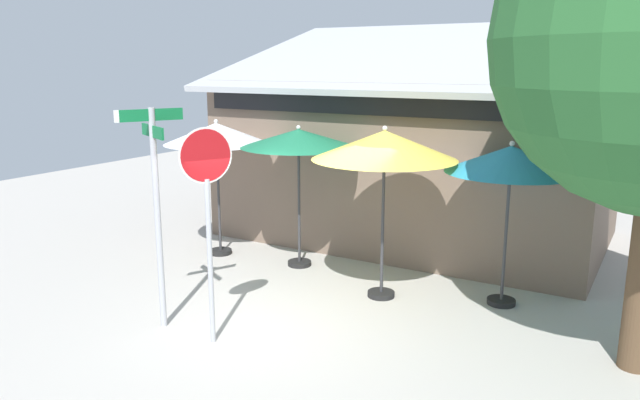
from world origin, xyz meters
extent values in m
cube|color=#ADA8A0|center=(0.00, 0.00, -0.05)|extent=(28.00, 28.00, 0.10)
cube|color=#705B4C|center=(-0.10, 5.54, 1.68)|extent=(7.70, 4.78, 3.37)
cube|color=#B7BABF|center=(-0.10, 5.39, 3.89)|extent=(8.20, 5.33, 1.52)
cube|color=black|center=(-0.10, 3.09, 3.02)|extent=(7.10, 0.16, 0.44)
cylinder|color=#A8AAB2|center=(-1.38, -0.95, 1.57)|extent=(0.09, 0.09, 3.13)
cube|color=#116B38|center=(-1.38, -0.95, 3.03)|extent=(0.42, 0.78, 0.16)
cube|color=#116B38|center=(-1.38, -0.95, 2.81)|extent=(0.78, 0.42, 0.16)
cube|color=white|center=(-1.59, -1.36, 3.03)|extent=(0.06, 0.07, 0.16)
cylinder|color=#A8AAB2|center=(-0.44, -0.98, 1.13)|extent=(0.07, 0.07, 2.25)
cylinder|color=white|center=(-0.44, -0.98, 2.56)|extent=(0.33, 0.66, 0.73)
cylinder|color=red|center=(-0.44, -0.98, 2.56)|extent=(0.32, 0.62, 0.68)
cylinder|color=black|center=(-2.88, 2.13, 0.04)|extent=(0.44, 0.44, 0.08)
cylinder|color=#333335|center=(-2.88, 2.13, 1.12)|extent=(0.05, 0.05, 2.25)
cone|color=white|center=(-2.88, 2.13, 2.40)|extent=(2.01, 2.01, 0.40)
sphere|color=silver|center=(-2.88, 2.13, 2.63)|extent=(0.08, 0.08, 0.08)
cylinder|color=black|center=(-1.14, 2.32, 0.04)|extent=(0.44, 0.44, 0.08)
cylinder|color=#333335|center=(-1.14, 2.32, 1.14)|extent=(0.05, 0.05, 2.28)
cone|color=#1E724C|center=(-1.14, 2.32, 2.40)|extent=(2.11, 2.11, 0.32)
sphere|color=silver|center=(-1.14, 2.32, 2.59)|extent=(0.08, 0.08, 0.08)
cylinder|color=black|center=(0.84, 1.67, 0.04)|extent=(0.44, 0.44, 0.08)
cylinder|color=#333335|center=(0.84, 1.67, 1.15)|extent=(0.05, 0.05, 2.30)
cone|color=#EAD14C|center=(0.84, 1.67, 2.48)|extent=(2.27, 2.27, 0.45)
sphere|color=silver|center=(0.84, 1.67, 2.73)|extent=(0.08, 0.08, 0.08)
cylinder|color=black|center=(2.61, 2.34, 0.04)|extent=(0.44, 0.44, 0.08)
cylinder|color=#333335|center=(2.61, 2.34, 1.08)|extent=(0.05, 0.05, 2.15)
cone|color=#2D99BC|center=(2.61, 2.34, 2.31)|extent=(1.97, 1.97, 0.41)
sphere|color=silver|center=(2.61, 2.34, 2.54)|extent=(0.08, 0.08, 0.08)
camera|label=1|loc=(4.71, -6.85, 3.70)|focal=34.14mm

